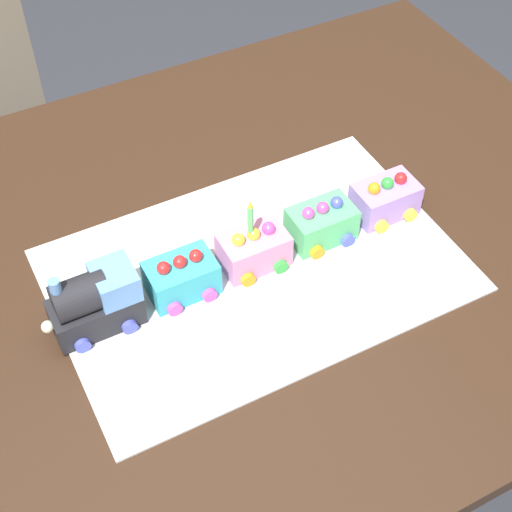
{
  "coord_description": "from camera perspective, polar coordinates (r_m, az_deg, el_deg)",
  "views": [
    {
      "loc": [
        -0.32,
        -0.73,
        1.61
      ],
      "look_at": [
        0.03,
        -0.05,
        0.77
      ],
      "focal_mm": 53.48,
      "sensor_mm": 36.0,
      "label": 1
    }
  ],
  "objects": [
    {
      "name": "cake_locomotive",
      "position": [
        1.07,
        -11.96,
        -3.36
      ],
      "size": [
        0.14,
        0.08,
        0.12
      ],
      "color": "#232328",
      "rests_on": "cake_board"
    },
    {
      "name": "ground_plane",
      "position": [
        1.8,
        -1.84,
        -15.97
      ],
      "size": [
        8.0,
        8.0,
        0.0
      ],
      "primitive_type": "plane",
      "color": "#2D3038"
    },
    {
      "name": "birthday_candle",
      "position": [
        1.09,
        -0.42,
        2.97
      ],
      "size": [
        0.01,
        0.01,
        0.06
      ],
      "color": "#66D872",
      "rests_on": "cake_car_gondola_bubblegum"
    },
    {
      "name": "cake_car_hopper_mint_green",
      "position": [
        1.18,
        4.91,
        2.47
      ],
      "size": [
        0.1,
        0.08,
        0.07
      ],
      "color": "#59CC7A",
      "rests_on": "cake_board"
    },
    {
      "name": "cake_car_tanker_turquoise",
      "position": [
        1.11,
        -5.6,
        -1.57
      ],
      "size": [
        0.1,
        0.08,
        0.07
      ],
      "color": "#38B7C6",
      "rests_on": "cake_board"
    },
    {
      "name": "dining_table",
      "position": [
        1.26,
        -2.52,
        -3.19
      ],
      "size": [
        1.4,
        1.0,
        0.74
      ],
      "color": "#382316",
      "rests_on": "ground"
    },
    {
      "name": "cake_car_flatbed_lavender",
      "position": [
        1.23,
        9.62,
        4.26
      ],
      "size": [
        0.1,
        0.08,
        0.07
      ],
      "color": "#AD84E0",
      "rests_on": "cake_board"
    },
    {
      "name": "cake_car_gondola_bubblegum",
      "position": [
        1.14,
        -0.18,
        0.52
      ],
      "size": [
        0.1,
        0.08,
        0.07
      ],
      "color": "pink",
      "rests_on": "cake_board"
    },
    {
      "name": "cake_board",
      "position": [
        1.15,
        0.0,
        -1.07
      ],
      "size": [
        0.6,
        0.4,
        0.0
      ],
      "primitive_type": "cube",
      "color": "silver",
      "rests_on": "dining_table"
    }
  ]
}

